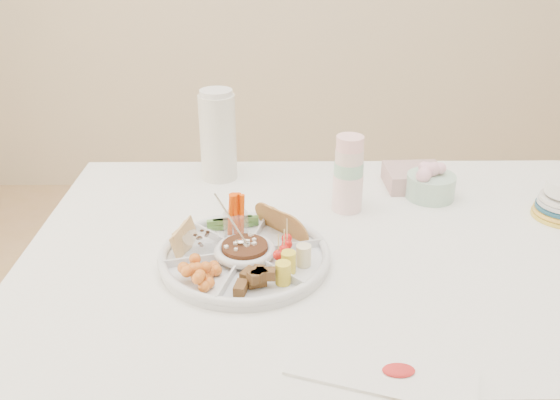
{
  "coord_description": "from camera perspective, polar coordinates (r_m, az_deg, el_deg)",
  "views": [
    {
      "loc": [
        -0.17,
        -1.23,
        1.47
      ],
      "look_at": [
        -0.16,
        0.01,
        0.87
      ],
      "focal_mm": 38.0,
      "sensor_mm": 36.0,
      "label": 1
    }
  ],
  "objects": [
    {
      "name": "pita_raisins",
      "position": [
        1.37,
        -8.62,
        -3.62
      ],
      "size": [
        0.14,
        0.14,
        0.06
      ],
      "primitive_type": null,
      "rotation": [
        0.0,
        0.0,
        0.25
      ],
      "color": "#ECBC57",
      "rests_on": "party_tray"
    },
    {
      "name": "tortillas",
      "position": [
        1.4,
        0.52,
        -2.47
      ],
      "size": [
        0.13,
        0.13,
        0.06
      ],
      "primitive_type": null,
      "rotation": [
        0.0,
        0.0,
        0.25
      ],
      "color": "#A05825",
      "rests_on": "party_tray"
    },
    {
      "name": "napkin_stack",
      "position": [
        1.74,
        12.75,
        2.13
      ],
      "size": [
        0.17,
        0.15,
        0.05
      ],
      "primitive_type": "cube",
      "rotation": [
        0.0,
        0.0,
        0.05
      ],
      "color": "#B68F8D",
      "rests_on": "dining_table"
    },
    {
      "name": "party_tray",
      "position": [
        1.34,
        -3.4,
        -5.17
      ],
      "size": [
        0.46,
        0.46,
        0.04
      ],
      "primitive_type": "cylinder",
      "rotation": [
        0.0,
        0.0,
        0.25
      ],
      "color": "silver",
      "rests_on": "dining_table"
    },
    {
      "name": "cherries",
      "position": [
        1.26,
        -7.83,
        -6.78
      ],
      "size": [
        0.14,
        0.14,
        0.04
      ],
      "primitive_type": null,
      "rotation": [
        0.0,
        0.0,
        0.25
      ],
      "color": "orange",
      "rests_on": "party_tray"
    },
    {
      "name": "carrot_cucumber",
      "position": [
        1.43,
        -4.53,
        -1.12
      ],
      "size": [
        0.14,
        0.14,
        0.11
      ],
      "primitive_type": null,
      "rotation": [
        0.0,
        0.0,
        0.25
      ],
      "color": "#FF4B00",
      "rests_on": "party_tray"
    },
    {
      "name": "bean_dip",
      "position": [
        1.33,
        -3.41,
        -4.89
      ],
      "size": [
        0.13,
        0.13,
        0.04
      ],
      "primitive_type": "cylinder",
      "rotation": [
        0.0,
        0.0,
        0.25
      ],
      "color": "#4D2D17",
      "rests_on": "party_tray"
    },
    {
      "name": "flower_bowl",
      "position": [
        1.67,
        14.35,
        1.8
      ],
      "size": [
        0.16,
        0.16,
        0.1
      ],
      "primitive_type": "cylinder",
      "rotation": [
        0.0,
        0.0,
        0.2
      ],
      "color": "#ACD0BD",
      "rests_on": "dining_table"
    },
    {
      "name": "thermos",
      "position": [
        1.73,
        -6.0,
        6.31
      ],
      "size": [
        0.13,
        0.13,
        0.27
      ],
      "primitive_type": "cylinder",
      "rotation": [
        0.0,
        0.0,
        0.33
      ],
      "color": "silver",
      "rests_on": "dining_table"
    },
    {
      "name": "cup_stack",
      "position": [
        1.54,
        6.61,
        2.76
      ],
      "size": [
        0.1,
        0.1,
        0.22
      ],
      "primitive_type": "cylinder",
      "rotation": [
        0.0,
        0.0,
        -0.34
      ],
      "color": "#B2CFA9",
      "rests_on": "dining_table"
    },
    {
      "name": "granola_chunks",
      "position": [
        1.22,
        -2.13,
        -7.69
      ],
      "size": [
        0.13,
        0.13,
        0.05
      ],
      "primitive_type": null,
      "rotation": [
        0.0,
        0.0,
        0.25
      ],
      "color": "brown",
      "rests_on": "party_tray"
    },
    {
      "name": "dining_table",
      "position": [
        1.65,
        5.81,
        -15.5
      ],
      "size": [
        1.52,
        1.02,
        0.76
      ],
      "primitive_type": "cube",
      "color": "white",
      "rests_on": "floor"
    },
    {
      "name": "placemat",
      "position": [
        1.07,
        9.69,
        -16.1
      ],
      "size": [
        0.34,
        0.2,
        0.01
      ],
      "primitive_type": "cube",
      "rotation": [
        0.0,
        0.0,
        -0.33
      ],
      "color": "white",
      "rests_on": "dining_table"
    },
    {
      "name": "banana_tomato",
      "position": [
        1.29,
        2.09,
        -4.55
      ],
      "size": [
        0.13,
        0.13,
        0.09
      ],
      "primitive_type": null,
      "rotation": [
        0.0,
        0.0,
        0.25
      ],
      "color": "tan",
      "rests_on": "party_tray"
    }
  ]
}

